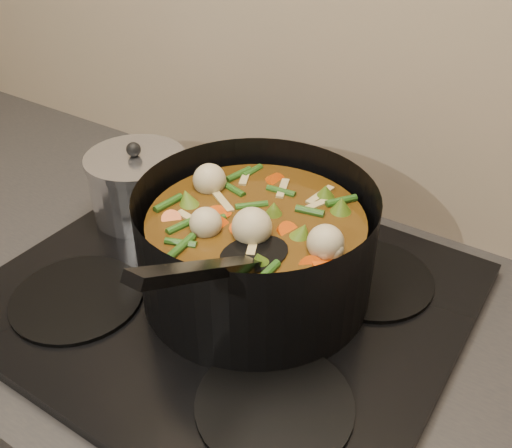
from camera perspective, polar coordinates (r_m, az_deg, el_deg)
The scene contains 3 objects.
stovetop at distance 0.81m, azimuth -2.94°, elevation -7.00°, with size 0.62×0.54×0.03m.
stockpot at distance 0.76m, azimuth -0.01°, elevation -2.33°, with size 0.37×0.45×0.23m.
saucepan at distance 0.95m, azimuth -11.68°, elevation 3.84°, with size 0.16×0.16×0.13m.
Camera 1 is at (0.37, 1.45, 1.46)m, focal length 40.00 mm.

